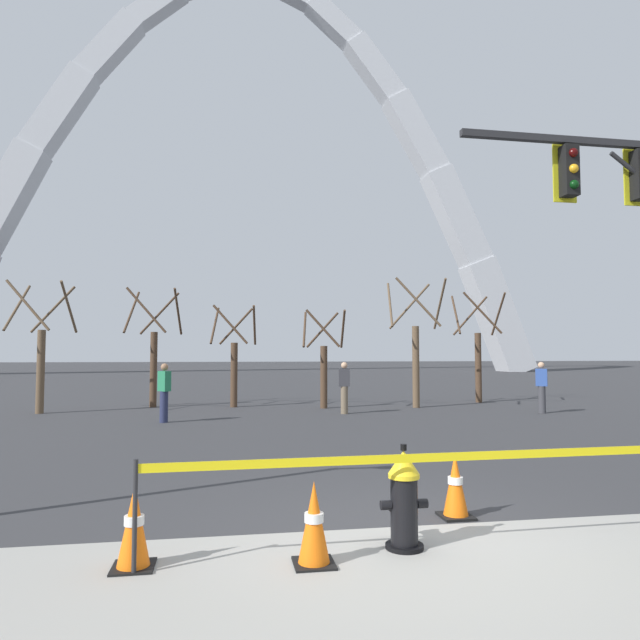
% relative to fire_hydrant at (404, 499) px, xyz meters
% --- Properties ---
extents(ground_plane, '(240.00, 240.00, 0.00)m').
position_rel_fire_hydrant_xyz_m(ground_plane, '(0.13, 0.35, -0.47)').
color(ground_plane, '#333335').
extents(fire_hydrant, '(0.46, 0.48, 0.99)m').
position_rel_fire_hydrant_xyz_m(fire_hydrant, '(0.00, 0.00, 0.00)').
color(fire_hydrant, black).
rests_on(fire_hydrant, ground).
extents(caution_tape_barrier, '(5.75, 0.19, 0.97)m').
position_rel_fire_hydrant_xyz_m(caution_tape_barrier, '(0.42, -0.17, 0.21)').
color(caution_tape_barrier, '#232326').
rests_on(caution_tape_barrier, ground).
extents(traffic_cone_by_hydrant, '(0.36, 0.36, 0.73)m').
position_rel_fire_hydrant_xyz_m(traffic_cone_by_hydrant, '(-0.91, -0.26, -0.11)').
color(traffic_cone_by_hydrant, black).
rests_on(traffic_cone_by_hydrant, ground).
extents(traffic_cone_mid_sidewalk, '(0.36, 0.36, 0.73)m').
position_rel_fire_hydrant_xyz_m(traffic_cone_mid_sidewalk, '(-2.46, -0.08, -0.11)').
color(traffic_cone_mid_sidewalk, black).
rests_on(traffic_cone_mid_sidewalk, ground).
extents(traffic_cone_curb_edge, '(0.36, 0.36, 0.73)m').
position_rel_fire_hydrant_xyz_m(traffic_cone_curb_edge, '(0.90, 0.89, -0.11)').
color(traffic_cone_curb_edge, black).
rests_on(traffic_cone_curb_edge, ground).
extents(monument_arch, '(58.72, 3.01, 40.43)m').
position_rel_fire_hydrant_xyz_m(monument_arch, '(0.13, 48.58, 17.50)').
color(monument_arch, silver).
rests_on(monument_arch, ground).
extents(tree_far_left, '(1.88, 1.89, 4.08)m').
position_rel_fire_hydrant_xyz_m(tree_far_left, '(-7.37, 13.42, 1.34)').
color(tree_far_left, brown).
rests_on(tree_far_left, ground).
extents(tree_left_mid, '(1.89, 1.90, 4.09)m').
position_rel_fire_hydrant_xyz_m(tree_left_mid, '(-4.17, 14.97, 1.35)').
color(tree_left_mid, '#473323').
rests_on(tree_left_mid, ground).
extents(tree_center_left, '(1.63, 1.64, 3.51)m').
position_rel_fire_hydrant_xyz_m(tree_center_left, '(-1.40, 14.51, 1.09)').
color(tree_center_left, '#473323').
rests_on(tree_center_left, ground).
extents(tree_center_right, '(1.55, 1.56, 3.32)m').
position_rel_fire_hydrant_xyz_m(tree_center_right, '(1.61, 13.60, 1.01)').
color(tree_center_right, '#473323').
rests_on(tree_center_right, ground).
extents(tree_right_mid, '(2.03, 2.04, 4.40)m').
position_rel_fire_hydrant_xyz_m(tree_right_mid, '(4.78, 13.32, 1.49)').
color(tree_right_mid, brown).
rests_on(tree_right_mid, ground).
extents(tree_far_right, '(1.91, 1.93, 4.15)m').
position_rel_fire_hydrant_xyz_m(tree_far_right, '(7.83, 14.91, 1.38)').
color(tree_far_right, '#473323').
rests_on(tree_far_right, ground).
extents(pedestrian_walking_left, '(0.37, 0.26, 1.59)m').
position_rel_fire_hydrant_xyz_m(pedestrian_walking_left, '(1.94, 11.78, 0.35)').
color(pedestrian_walking_left, brown).
rests_on(pedestrian_walking_left, ground).
extents(pedestrian_standing_center, '(0.37, 0.39, 1.59)m').
position_rel_fire_hydrant_xyz_m(pedestrian_standing_center, '(-3.32, 10.45, 0.35)').
color(pedestrian_standing_center, '#232847').
rests_on(pedestrian_standing_center, ground).
extents(pedestrian_walking_right, '(0.39, 0.36, 1.59)m').
position_rel_fire_hydrant_xyz_m(pedestrian_walking_right, '(8.05, 10.92, 0.35)').
color(pedestrian_walking_right, '#38383D').
rests_on(pedestrian_walking_right, ground).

